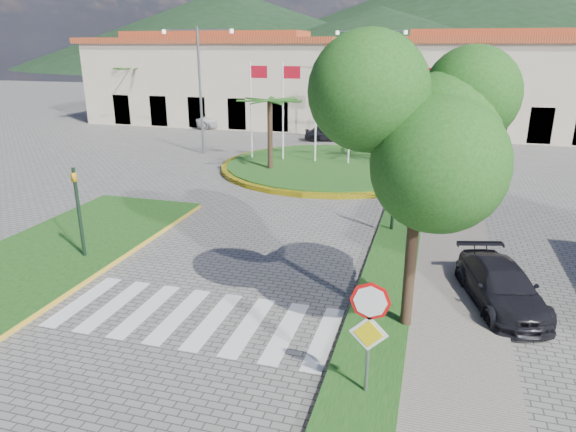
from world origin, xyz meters
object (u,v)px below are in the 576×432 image
(roundabout_island, at_px, (330,166))
(stop_sign, at_px, (369,322))
(car_dark_a, at_px, (327,133))
(deciduous_tree, at_px, (422,126))
(car_side_right, at_px, (501,286))
(white_van, at_px, (223,121))
(car_dark_b, at_px, (438,131))

(roundabout_island, relative_size, stop_sign, 4.79)
(roundabout_island, relative_size, car_dark_a, 3.70)
(deciduous_tree, height_order, car_side_right, deciduous_tree)
(car_side_right, bearing_deg, roundabout_island, 103.09)
(roundabout_island, bearing_deg, white_van, 133.77)
(roundabout_island, distance_m, deciduous_tree, 18.55)
(roundabout_island, height_order, car_dark_a, roundabout_island)
(car_side_right, bearing_deg, deciduous_tree, -155.21)
(white_van, height_order, car_side_right, white_van)
(roundabout_island, height_order, white_van, roundabout_island)
(stop_sign, height_order, car_dark_b, stop_sign)
(roundabout_island, bearing_deg, car_dark_b, 64.00)
(deciduous_tree, bearing_deg, white_van, 120.69)
(roundabout_island, height_order, car_side_right, roundabout_island)
(deciduous_tree, xyz_separation_m, car_dark_b, (0.46, 29.22, -4.56))
(roundabout_island, bearing_deg, deciduous_tree, -72.09)
(car_dark_a, relative_size, car_dark_b, 0.93)
(white_van, xyz_separation_m, car_side_right, (19.99, -27.59, -0.05))
(stop_sign, bearing_deg, roundabout_island, 103.73)
(stop_sign, height_order, white_van, stop_sign)
(deciduous_tree, bearing_deg, car_dark_a, 106.17)
(stop_sign, relative_size, car_side_right, 0.65)
(car_dark_b, xyz_separation_m, car_side_right, (1.96, -27.22, -0.02))
(white_van, bearing_deg, deciduous_tree, -172.12)
(roundabout_island, height_order, deciduous_tree, deciduous_tree)
(car_dark_a, xyz_separation_m, car_dark_b, (8.01, 3.21, 0.03))
(stop_sign, relative_size, car_dark_a, 0.77)
(roundabout_island, distance_m, white_van, 17.45)
(stop_sign, relative_size, car_dark_b, 0.71)
(stop_sign, distance_m, car_side_right, 6.00)
(deciduous_tree, distance_m, car_dark_a, 27.47)
(roundabout_island, distance_m, stop_sign, 20.69)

